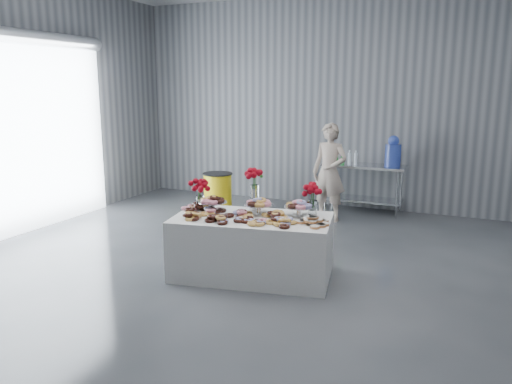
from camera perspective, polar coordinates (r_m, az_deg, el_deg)
ground at (r=6.07m, az=-3.58°, el=-10.36°), size 9.00×9.00×0.00m
room_walls at (r=5.82m, az=-6.08°, el=15.21°), size 8.04×9.04×4.02m
display_table at (r=6.17m, az=-0.45°, el=-6.26°), size 2.05×1.34×0.75m
prep_table at (r=9.41m, az=12.20°, el=1.39°), size 1.50×0.60×0.90m
donut_mounds at (r=6.01m, az=-0.65°, el=-2.58°), size 1.92×1.12×0.09m
cake_stand_left at (r=6.31m, az=-4.99°, el=-1.02°), size 0.36×0.36×0.17m
cake_stand_mid at (r=6.16m, az=0.32°, el=-1.31°), size 0.36×0.36×0.17m
cake_stand_right at (r=6.07m, az=4.93°, el=-1.55°), size 0.36×0.36×0.17m
danish_pile at (r=5.78m, az=6.45°, el=-3.15°), size 0.48×0.48×0.11m
bouquet_left at (r=6.44m, az=-6.43°, el=0.63°), size 0.26×0.26×0.42m
bouquet_right at (r=6.16m, az=6.54°, el=0.11°), size 0.26×0.26×0.42m
bouquet_center at (r=6.32m, az=-0.15°, el=1.26°), size 0.26×0.26×0.57m
water_jug at (r=9.24m, az=15.38°, el=4.37°), size 0.28×0.28×0.55m
drink_bottles at (r=9.32m, az=10.26°, el=3.95°), size 0.54×0.08×0.27m
person at (r=8.70m, az=8.39°, el=2.22°), size 0.68×0.50×1.70m
trash_barrel at (r=9.39m, az=-4.39°, el=0.01°), size 0.56×0.56×0.72m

